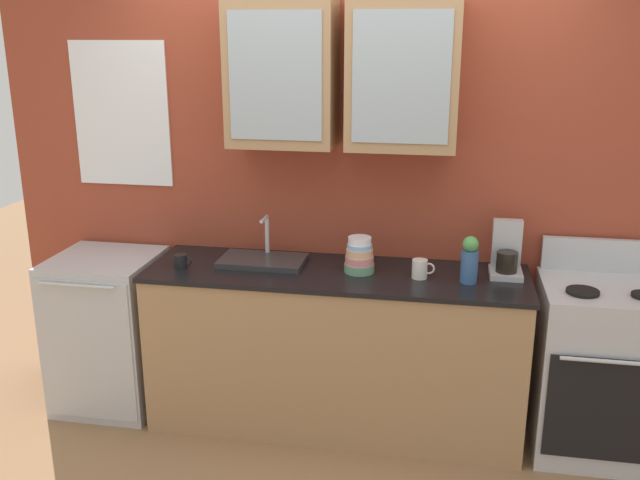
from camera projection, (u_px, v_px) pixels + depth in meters
name	position (u px, v px, depth m)	size (l,w,h in m)	color
ground_plane	(335.00, 421.00, 4.06)	(10.00, 10.00, 0.00)	#936B47
back_wall_unit	(345.00, 149.00, 3.92)	(4.05, 0.42, 2.88)	#993D28
counter	(335.00, 349.00, 3.93)	(2.07, 0.62, 0.92)	#A87F56
stove_range	(598.00, 369.00, 3.68)	(0.64, 0.62, 1.10)	silver
sink_faucet	(263.00, 260.00, 3.92)	(0.47, 0.29, 0.25)	#2D2D30
bowl_stack	(359.00, 256.00, 3.76)	(0.16, 0.16, 0.20)	#669972
vase	(470.00, 260.00, 3.59)	(0.09, 0.09, 0.25)	#33598C
cup_near_sink	(181.00, 261.00, 3.83)	(0.10, 0.07, 0.08)	black
cup_near_bowls	(420.00, 269.00, 3.68)	(0.12, 0.08, 0.10)	silver
dishwasher	(109.00, 331.00, 4.16)	(0.58, 0.61, 0.92)	silver
coffee_maker	(506.00, 255.00, 3.72)	(0.17, 0.20, 0.29)	#B7B7BC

